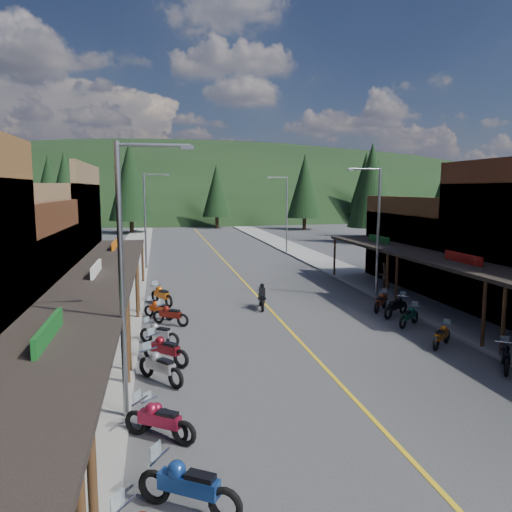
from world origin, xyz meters
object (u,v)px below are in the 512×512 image
streetlight_0 (127,269)px  pine_5 (366,183)px  rider_on_bike (261,298)px  bike_west_7 (165,348)px  streetlight_3 (285,211)px  bike_west_4 (160,419)px  pine_4 (305,186)px  pine_10 (65,189)px  pine_3 (217,190)px  pine_8 (12,196)px  bike_west_9 (170,314)px  pine_6 (444,190)px  pine_11 (372,185)px  streetlight_2 (376,226)px  shop_east_3 (446,249)px  pine_9 (377,191)px  bike_west_5 (162,417)px  streetlight_1 (147,216)px  pine_2 (130,181)px  bike_east_9 (396,305)px  bike_east_8 (409,315)px  bike_east_7 (442,335)px  bike_west_3 (189,483)px  bike_west_11 (162,294)px  bike_west_6 (160,365)px  bike_east_6 (505,356)px  bike_east_10 (381,301)px  bike_west_10 (159,308)px  shop_west_3 (26,243)px  bike_west_8 (159,332)px  pine_1 (49,186)px  pedestrian_east_b (384,275)px

streetlight_0 → pine_5: size_ratio=0.57×
rider_on_bike → bike_west_7: bearing=-117.6°
streetlight_3 → bike_west_4: bearing=-109.3°
pine_4 → rider_on_bike: 56.86m
pine_10 → pine_3: bearing=36.0°
pine_8 → bike_west_9: (16.43, -35.83, -5.40)m
streetlight_3 → pine_6: 51.82m
pine_3 → pine_11: bearing=-60.3°
streetlight_2 → shop_east_3: bearing=25.9°
streetlight_2 → pine_9: (17.05, 37.00, 1.92)m
bike_west_5 → streetlight_1: bearing=50.1°
pine_2 → streetlight_0: bearing=-87.3°
streetlight_0 → bike_east_9: size_ratio=3.69×
bike_east_8 → bike_east_7: bearing=-41.5°
streetlight_1 → bike_west_3: size_ratio=3.40×
bike_west_11 → pine_11: bearing=20.2°
streetlight_2 → bike_west_6: (-13.05, -11.30, -3.82)m
pine_2 → bike_east_6: size_ratio=7.21×
shop_east_3 → pine_2: pine_2 is taller
bike_west_11 → bike_east_10: 12.47m
streetlight_0 → rider_on_bike: bearing=62.8°
pine_5 → rider_on_bike: size_ratio=6.83×
bike_west_10 → pine_11: bearing=2.5°
bike_west_7 → bike_east_10: bearing=-17.0°
shop_west_3 → bike_west_4: size_ratio=5.08×
bike_west_8 → bike_east_8: bike_west_8 is taller
pine_4 → pine_5: 20.01m
pine_10 → bike_east_8: size_ratio=6.00×
pine_1 → pine_2: pine_2 is taller
streetlight_3 → pine_8: 30.67m
pine_6 → bike_east_7: bearing=-121.6°
pine_4 → bike_west_7: bearing=-111.3°
bike_east_10 → streetlight_2: bearing=113.2°
shop_east_3 → bike_west_5: size_ratio=5.88×
bike_east_10 → rider_on_bike: bearing=-153.7°
streetlight_3 → rider_on_bike: (-7.40, -23.37, -3.85)m
bike_east_6 → bike_west_4: bearing=-133.9°
bike_west_7 → bike_east_6: 12.78m
bike_west_4 → bike_east_6: size_ratio=1.11×
pine_3 → bike_east_8: pine_3 is taller
bike_east_7 → pine_5: bearing=118.9°
pine_6 → pine_8: (-68.00, -24.00, -0.51)m
pine_5 → bike_east_8: 76.01m
shop_east_3 → pine_9: pine_9 is taller
bike_west_9 → streetlight_1: bearing=41.1°
pine_9 → pedestrian_east_b: pine_9 is taller
pine_10 → bike_west_7: 53.20m
pine_10 → pine_11: (38.00, -12.00, 0.40)m
bike_east_6 → streetlight_3: bearing=122.6°
bike_west_6 → bike_east_6: bike_west_6 is taller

